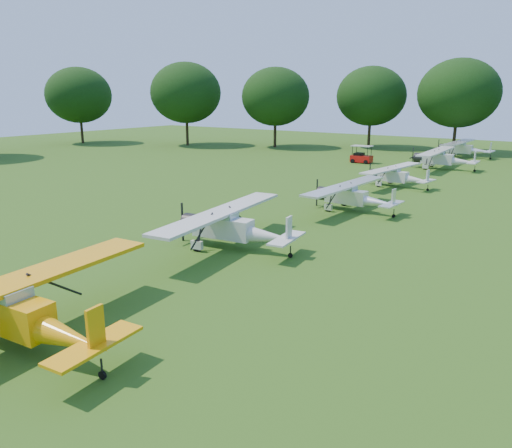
{
  "coord_description": "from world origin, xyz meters",
  "views": [
    {
      "loc": [
        15.72,
        -17.47,
        8.1
      ],
      "look_at": [
        1.04,
        3.48,
        1.4
      ],
      "focal_mm": 35.0,
      "sensor_mm": 36.0,
      "label": 1
    }
  ],
  "objects_px": {
    "aircraft_2": "(18,311)",
    "aircraft_5": "(397,175)",
    "aircraft_3": "(231,225)",
    "aircraft_4": "(352,195)",
    "golf_cart": "(361,157)",
    "aircraft_7": "(463,148)",
    "aircraft_6": "(442,158)"
  },
  "relations": [
    {
      "from": "aircraft_4",
      "to": "aircraft_7",
      "type": "bearing_deg",
      "value": 94.35
    },
    {
      "from": "aircraft_3",
      "to": "golf_cart",
      "type": "height_order",
      "value": "aircraft_3"
    },
    {
      "from": "aircraft_2",
      "to": "golf_cart",
      "type": "relative_size",
      "value": 4.74
    },
    {
      "from": "aircraft_3",
      "to": "aircraft_7",
      "type": "relative_size",
      "value": 1.01
    },
    {
      "from": "aircraft_5",
      "to": "golf_cart",
      "type": "height_order",
      "value": "golf_cart"
    },
    {
      "from": "aircraft_2",
      "to": "aircraft_7",
      "type": "height_order",
      "value": "aircraft_2"
    },
    {
      "from": "aircraft_3",
      "to": "aircraft_4",
      "type": "bearing_deg",
      "value": 74.84
    },
    {
      "from": "aircraft_7",
      "to": "aircraft_6",
      "type": "bearing_deg",
      "value": -85.17
    },
    {
      "from": "golf_cart",
      "to": "aircraft_7",
      "type": "bearing_deg",
      "value": 54.34
    },
    {
      "from": "aircraft_4",
      "to": "aircraft_7",
      "type": "xyz_separation_m",
      "value": [
        -1.12,
        36.81,
        0.11
      ]
    },
    {
      "from": "aircraft_3",
      "to": "aircraft_5",
      "type": "relative_size",
      "value": 1.19
    },
    {
      "from": "aircraft_6",
      "to": "aircraft_7",
      "type": "xyz_separation_m",
      "value": [
        -0.67,
        12.35,
        -0.01
      ]
    },
    {
      "from": "aircraft_3",
      "to": "aircraft_6",
      "type": "xyz_separation_m",
      "value": [
        1.13,
        36.38,
        0.0
      ]
    },
    {
      "from": "aircraft_2",
      "to": "aircraft_6",
      "type": "height_order",
      "value": "aircraft_2"
    },
    {
      "from": "aircraft_3",
      "to": "golf_cart",
      "type": "relative_size",
      "value": 4.52
    },
    {
      "from": "aircraft_4",
      "to": "aircraft_7",
      "type": "relative_size",
      "value": 0.91
    },
    {
      "from": "aircraft_7",
      "to": "aircraft_3",
      "type": "bearing_deg",
      "value": -88.82
    },
    {
      "from": "aircraft_2",
      "to": "aircraft_3",
      "type": "xyz_separation_m",
      "value": [
        -1.11,
        12.61,
        -0.06
      ]
    },
    {
      "from": "aircraft_4",
      "to": "golf_cart",
      "type": "bearing_deg",
      "value": 114.72
    },
    {
      "from": "aircraft_4",
      "to": "aircraft_6",
      "type": "bearing_deg",
      "value": 93.67
    },
    {
      "from": "aircraft_5",
      "to": "golf_cart",
      "type": "bearing_deg",
      "value": 131.16
    },
    {
      "from": "aircraft_7",
      "to": "golf_cart",
      "type": "height_order",
      "value": "aircraft_7"
    },
    {
      "from": "aircraft_3",
      "to": "aircraft_5",
      "type": "height_order",
      "value": "aircraft_3"
    },
    {
      "from": "aircraft_3",
      "to": "aircraft_6",
      "type": "distance_m",
      "value": 36.39
    },
    {
      "from": "golf_cart",
      "to": "aircraft_3",
      "type": "bearing_deg",
      "value": -78.07
    },
    {
      "from": "aircraft_6",
      "to": "golf_cart",
      "type": "distance_m",
      "value": 9.41
    },
    {
      "from": "aircraft_3",
      "to": "aircraft_6",
      "type": "bearing_deg",
      "value": 80.64
    },
    {
      "from": "aircraft_4",
      "to": "aircraft_7",
      "type": "distance_m",
      "value": 36.83
    },
    {
      "from": "aircraft_3",
      "to": "aircraft_2",
      "type": "bearing_deg",
      "value": -92.56
    },
    {
      "from": "aircraft_2",
      "to": "aircraft_4",
      "type": "relative_size",
      "value": 1.16
    },
    {
      "from": "aircraft_5",
      "to": "golf_cart",
      "type": "xyz_separation_m",
      "value": [
        -9.09,
        13.11,
        -0.39
      ]
    },
    {
      "from": "aircraft_2",
      "to": "aircraft_5",
      "type": "relative_size",
      "value": 1.24
    }
  ]
}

